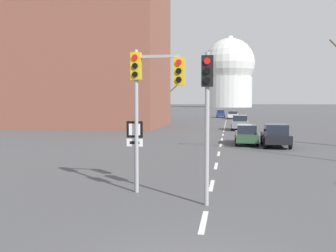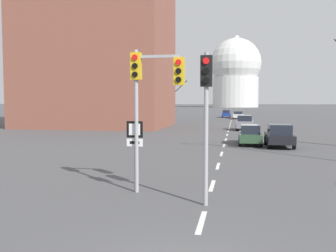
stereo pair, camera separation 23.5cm
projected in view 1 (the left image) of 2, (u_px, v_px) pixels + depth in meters
lane_stripe_0 at (204, 222)px, 10.26m from camera, size 0.16×2.00×0.01m
lane_stripe_1 at (212, 185)px, 14.69m from camera, size 0.16×2.00×0.01m
lane_stripe_2 at (216, 166)px, 19.12m from camera, size 0.16×2.00×0.01m
lane_stripe_3 at (219, 154)px, 23.54m from camera, size 0.16×2.00×0.01m
lane_stripe_4 at (221, 145)px, 27.97m from camera, size 0.16×2.00×0.01m
lane_stripe_5 at (222, 139)px, 32.40m from camera, size 0.16×2.00×0.01m
lane_stripe_6 at (223, 135)px, 36.83m from camera, size 0.16×2.00×0.01m
lane_stripe_7 at (224, 131)px, 41.26m from camera, size 0.16×2.00×0.01m
lane_stripe_8 at (224, 128)px, 45.69m from camera, size 0.16×2.00×0.01m
lane_stripe_9 at (225, 126)px, 50.12m from camera, size 0.16×2.00×0.01m
lane_stripe_10 at (225, 124)px, 54.55m from camera, size 0.16×2.00×0.01m
lane_stripe_11 at (226, 122)px, 58.98m from camera, size 0.16×2.00×0.01m
lane_stripe_12 at (226, 121)px, 63.41m from camera, size 0.16×2.00×0.01m
traffic_signal_near_left at (151, 85)px, 13.23m from camera, size 1.91×0.34×5.13m
traffic_signal_centre_tall at (207, 99)px, 11.67m from camera, size 0.36×0.34×4.82m
route_sign_post at (135, 143)px, 13.58m from camera, size 0.60×0.08×2.63m
sedan_near_left at (240, 123)px, 42.71m from camera, size 1.92×3.96×1.71m
sedan_near_right at (276, 135)px, 27.01m from camera, size 1.89×4.00×1.65m
sedan_mid_centre at (233, 115)px, 69.67m from camera, size 1.95×3.95×1.46m
sedan_far_left at (246, 134)px, 28.62m from camera, size 1.70×4.48×1.52m
sedan_far_right at (221, 114)px, 75.92m from camera, size 1.71×4.00×1.51m
bare_tree_left_near at (168, 99)px, 62.34m from camera, size 4.87×2.27×8.29m
capitol_dome at (229, 73)px, 202.96m from camera, size 27.13×27.13×38.32m
apartment_block_left at (93, 40)px, 48.23m from camera, size 18.00×14.00×22.39m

